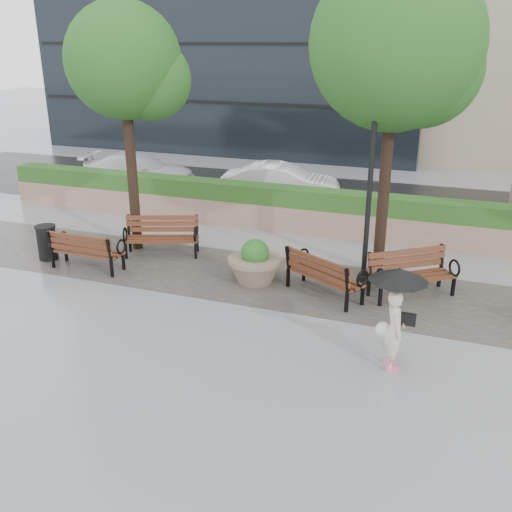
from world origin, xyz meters
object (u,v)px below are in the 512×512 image
(bench_3, at_px, (411,283))
(car_left, at_px, (140,170))
(planter_left, at_px, (255,266))
(car_right, at_px, (281,183))
(bench_0, at_px, (87,258))
(bench_2, at_px, (324,284))
(trash_bin, at_px, (47,243))
(bench_1, at_px, (162,244))
(lamppost, at_px, (368,211))
(pedestrian, at_px, (396,309))

(bench_3, relative_size, car_left, 0.45)
(bench_3, xyz_separation_m, planter_left, (-3.66, -0.49, 0.12))
(bench_3, height_order, car_right, car_right)
(planter_left, xyz_separation_m, car_left, (-7.76, 7.57, 0.22))
(bench_0, xyz_separation_m, bench_2, (6.12, 0.49, 0.01))
(car_right, bearing_deg, bench_2, -165.50)
(bench_0, relative_size, bench_2, 0.93)
(bench_3, bearing_deg, trash_bin, 148.62)
(bench_2, height_order, car_left, car_left)
(bench_1, distance_m, bench_3, 6.71)
(planter_left, height_order, car_right, car_right)
(bench_1, relative_size, bench_3, 1.04)
(bench_0, relative_size, lamppost, 0.44)
(bench_0, relative_size, car_left, 0.42)
(bench_0, height_order, car_right, car_right)
(planter_left, bearing_deg, bench_3, 7.57)
(pedestrian, bearing_deg, bench_1, 42.98)
(bench_3, height_order, pedestrian, pedestrian)
(pedestrian, bearing_deg, bench_3, -18.61)
(bench_3, xyz_separation_m, car_left, (-11.41, 7.09, 0.34))
(trash_bin, distance_m, car_right, 8.76)
(bench_3, bearing_deg, bench_2, 162.63)
(bench_3, relative_size, car_right, 0.48)
(bench_0, distance_m, lamppost, 7.19)
(bench_1, bearing_deg, bench_0, -150.71)
(trash_bin, bearing_deg, bench_2, 2.00)
(bench_1, relative_size, car_right, 0.50)
(planter_left, height_order, pedestrian, pedestrian)
(trash_bin, relative_size, car_right, 0.21)
(bench_3, bearing_deg, lamppost, 134.76)
(bench_0, height_order, bench_3, bench_3)
(planter_left, distance_m, trash_bin, 5.81)
(bench_2, relative_size, car_right, 0.48)
(bench_0, xyz_separation_m, bench_1, (1.32, 1.56, 0.01))
(trash_bin, xyz_separation_m, lamppost, (8.32, 1.10, 1.45))
(car_right, height_order, pedestrian, pedestrian)
(bench_2, xyz_separation_m, bench_3, (1.89, 0.68, 0.01))
(planter_left, xyz_separation_m, car_right, (-1.69, 7.28, 0.26))
(bench_3, relative_size, planter_left, 1.55)
(lamppost, bearing_deg, bench_0, -169.04)
(planter_left, height_order, car_left, car_left)
(bench_1, distance_m, pedestrian, 7.66)
(bench_3, distance_m, pedestrian, 3.35)
(lamppost, relative_size, car_left, 0.95)
(bench_0, relative_size, pedestrian, 1.00)
(bench_0, bearing_deg, car_left, -67.13)
(planter_left, height_order, trash_bin, planter_left)
(lamppost, bearing_deg, bench_3, -8.17)
(bench_1, relative_size, bench_2, 1.04)
(pedestrian, bearing_deg, planter_left, 34.42)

